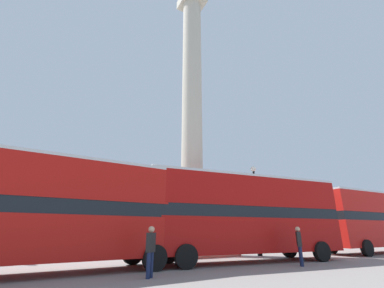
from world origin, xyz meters
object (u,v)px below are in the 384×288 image
Objects in this scene: bus_b at (375,219)px; pedestrian_by_plinth at (151,248)px; bus_a at (245,214)px; bus_c at (56,208)px; street_lamp at (256,205)px; monument_column at (192,133)px; pedestrian_near_lamp at (299,244)px.

pedestrian_by_plinth is at bearing -172.30° from bus_b.
bus_a reaches higher than bus_b.
bus_c is at bearing -83.79° from pedestrian_by_plinth.
street_lamp is 10.41m from pedestrian_by_plinth.
monument_column is 7.15m from street_lamp.
bus_a is at bearing 69.35° from pedestrian_near_lamp.
bus_b is (12.73, 0.17, -0.03)m from bus_a.
bus_a is 12.73m from bus_b.
monument_column reaches higher than pedestrian_by_plinth.
pedestrian_by_plinth is (-18.72, -2.30, -1.44)m from bus_b.
street_lamp is (3.06, 2.47, 0.80)m from bus_a.
street_lamp is 3.47× the size of pedestrian_near_lamp.
bus_a is at bearing 153.17° from pedestrian_by_plinth.
bus_b reaches higher than bus_c.
pedestrian_by_plinth is at bearing -126.97° from monument_column.
pedestrian_near_lamp is (1.66, -7.57, -7.83)m from monument_column.
monument_column is at bearing 100.78° from bus_a.
bus_a is 6.64× the size of pedestrian_by_plinth.
bus_b is 1.02× the size of bus_c.
pedestrian_near_lamp is at bearing -111.10° from street_lamp.
pedestrian_by_plinth is at bearing -153.05° from street_lamp.
bus_c is at bearing 118.10° from pedestrian_near_lamp.
pedestrian_near_lamp is (10.32, -2.62, -1.40)m from bus_c.
pedestrian_by_plinth is (-5.99, -2.13, -1.47)m from bus_a.
monument_column is 13.90× the size of pedestrian_near_lamp.
bus_c is 12.41m from street_lamp.
pedestrian_near_lamp is at bearing -18.17° from bus_c.
bus_c is 10.74m from pedestrian_near_lamp.
street_lamp is (-9.66, 2.30, 0.84)m from bus_b.
bus_b is at bearing 140.62° from pedestrian_by_plinth.
monument_column reaches higher than bus_b.
monument_column reaches higher than pedestrian_near_lamp.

